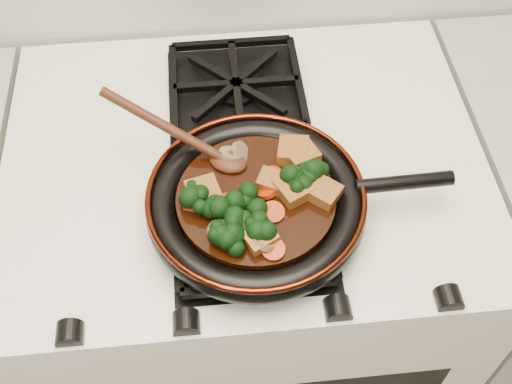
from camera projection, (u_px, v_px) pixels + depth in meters
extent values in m
cube|color=white|center=(247.00, 291.00, 1.37)|extent=(0.76, 0.60, 0.90)
cylinder|color=black|center=(256.00, 208.00, 0.91)|extent=(0.28, 0.28, 0.01)
torus|color=black|center=(256.00, 204.00, 0.90)|extent=(0.31, 0.31, 0.04)
torus|color=#49180A|center=(256.00, 195.00, 0.89)|extent=(0.31, 0.31, 0.01)
cylinder|color=black|center=(404.00, 182.00, 0.91)|extent=(0.14, 0.03, 0.02)
cylinder|color=black|center=(256.00, 201.00, 0.90)|extent=(0.22, 0.22, 0.02)
cube|color=brown|center=(323.00, 193.00, 0.88)|extent=(0.06, 0.06, 0.02)
cube|color=brown|center=(294.00, 189.00, 0.89)|extent=(0.06, 0.06, 0.03)
cube|color=brown|center=(271.00, 182.00, 0.90)|extent=(0.05, 0.05, 0.02)
cube|color=brown|center=(293.00, 151.00, 0.93)|extent=(0.05, 0.06, 0.03)
cube|color=brown|center=(302.00, 157.00, 0.92)|extent=(0.06, 0.05, 0.03)
cube|color=brown|center=(198.00, 200.00, 0.88)|extent=(0.04, 0.04, 0.02)
cube|color=brown|center=(203.00, 193.00, 0.88)|extent=(0.05, 0.05, 0.02)
cube|color=brown|center=(259.00, 237.00, 0.84)|extent=(0.05, 0.06, 0.03)
cylinder|color=#BA2805|center=(273.00, 212.00, 0.87)|extent=(0.03, 0.03, 0.02)
cylinder|color=#BA2805|center=(273.00, 249.00, 0.83)|extent=(0.03, 0.03, 0.01)
cylinder|color=#BA2805|center=(227.00, 201.00, 0.88)|extent=(0.03, 0.03, 0.02)
cylinder|color=#BA2805|center=(198.00, 192.00, 0.89)|extent=(0.03, 0.03, 0.01)
cylinder|color=#BA2805|center=(267.00, 191.00, 0.89)|extent=(0.03, 0.03, 0.02)
cylinder|color=#BA2805|center=(272.00, 174.00, 0.91)|extent=(0.03, 0.03, 0.01)
cylinder|color=olive|center=(231.00, 154.00, 0.93)|extent=(0.05, 0.05, 0.02)
cylinder|color=olive|center=(263.00, 242.00, 0.84)|extent=(0.05, 0.05, 0.03)
cylinder|color=olive|center=(241.00, 152.00, 0.93)|extent=(0.03, 0.04, 0.03)
cylinder|color=olive|center=(218.00, 231.00, 0.85)|extent=(0.04, 0.04, 0.02)
ellipsoid|color=#3F1B0D|center=(228.00, 162.00, 0.92)|extent=(0.07, 0.06, 0.02)
cylinder|color=#3F1B0D|center=(165.00, 127.00, 0.92)|extent=(0.02, 0.02, 0.21)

